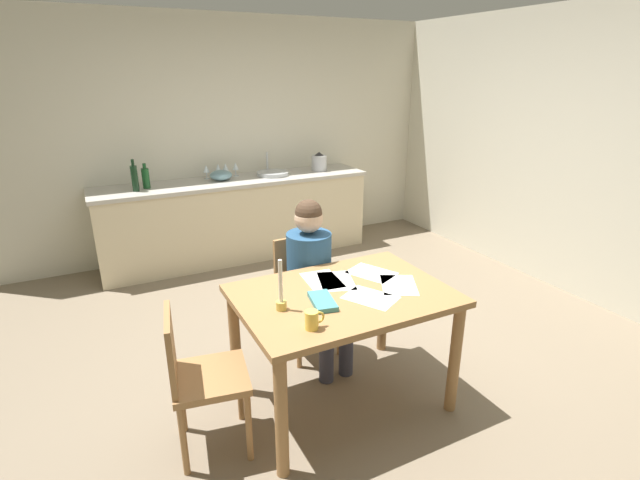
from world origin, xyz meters
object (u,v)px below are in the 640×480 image
(mixing_bowl, at_px, (221,175))
(stovetop_kettle, at_px, (319,162))
(chair_at_table, at_px, (304,289))
(chair_side_empty, at_px, (198,375))
(wine_glass_near_sink, at_px, (235,166))
(person_seated, at_px, (314,272))
(wine_glass_back_right, at_px, (206,169))
(wine_glass_by_kettle, at_px, (225,167))
(wine_glass_back_left, at_px, (218,168))
(bottle_oil, at_px, (135,178))
(bottle_vinegar, at_px, (146,178))
(coffee_mug, at_px, (312,320))
(candlestick, at_px, (281,296))
(sink_unit, at_px, (273,173))
(book_magazine, at_px, (323,301))
(dining_table, at_px, (343,309))

(mixing_bowl, relative_size, stovetop_kettle, 1.08)
(chair_at_table, bearing_deg, chair_side_empty, -143.94)
(mixing_bowl, xyz_separation_m, wine_glass_near_sink, (0.21, 0.13, 0.05))
(person_seated, distance_m, wine_glass_back_right, 2.39)
(wine_glass_by_kettle, height_order, wine_glass_back_left, same)
(bottle_oil, distance_m, wine_glass_back_left, 0.93)
(mixing_bowl, height_order, wine_glass_back_right, wine_glass_back_right)
(person_seated, xyz_separation_m, bottle_vinegar, (-0.79, 2.21, 0.33))
(coffee_mug, height_order, candlestick, candlestick)
(chair_at_table, distance_m, stovetop_kettle, 2.43)
(chair_side_empty, bearing_deg, wine_glass_back_left, 71.92)
(sink_unit, xyz_separation_m, wine_glass_back_left, (-0.58, 0.15, 0.09))
(wine_glass_by_kettle, bearing_deg, candlestick, -100.66)
(candlestick, distance_m, book_magazine, 0.25)
(dining_table, bearing_deg, wine_glass_back_left, 88.88)
(chair_side_empty, xyz_separation_m, coffee_mug, (0.55, -0.29, 0.34))
(dining_table, xyz_separation_m, wine_glass_by_kettle, (0.14, 2.90, 0.35))
(book_magazine, height_order, stovetop_kettle, stovetop_kettle)
(sink_unit, relative_size, wine_glass_back_right, 2.34)
(bottle_oil, xyz_separation_m, bottle_vinegar, (0.11, 0.08, -0.03))
(candlestick, distance_m, wine_glass_near_sink, 3.01)
(chair_at_table, bearing_deg, coffee_mug, -112.63)
(coffee_mug, relative_size, bottle_oil, 0.35)
(wine_glass_back_left, bearing_deg, chair_side_empty, -108.08)
(chair_side_empty, height_order, sink_unit, sink_unit)
(chair_side_empty, height_order, candlestick, candlestick)
(person_seated, xyz_separation_m, sink_unit, (0.57, 2.22, 0.24))
(person_seated, relative_size, wine_glass_near_sink, 7.76)
(bottle_vinegar, xyz_separation_m, wine_glass_by_kettle, (0.87, 0.15, 0.00))
(stovetop_kettle, relative_size, wine_glass_by_kettle, 1.43)
(wine_glass_by_kettle, height_order, wine_glass_back_right, same)
(candlestick, height_order, bottle_vinegar, bottle_vinegar)
(stovetop_kettle, distance_m, wine_glass_by_kettle, 1.10)
(dining_table, distance_m, wine_glass_by_kettle, 2.93)
(bottle_oil, height_order, stovetop_kettle, bottle_oil)
(chair_side_empty, xyz_separation_m, wine_glass_by_kettle, (1.03, 2.91, 0.53))
(chair_side_empty, relative_size, stovetop_kettle, 3.92)
(book_magazine, xyz_separation_m, wine_glass_near_sink, (0.43, 2.97, 0.22))
(book_magazine, xyz_separation_m, wine_glass_back_right, (0.10, 2.97, 0.22))
(dining_table, height_order, bottle_vinegar, bottle_vinegar)
(chair_at_table, bearing_deg, wine_glass_back_left, 90.11)
(bottle_vinegar, distance_m, mixing_bowl, 0.78)
(book_magazine, bearing_deg, dining_table, 33.10)
(bottle_oil, bearing_deg, mixing_bowl, 7.01)
(person_seated, distance_m, chair_side_empty, 1.12)
(coffee_mug, xyz_separation_m, wine_glass_near_sink, (0.60, 3.19, 0.19))
(bottle_oil, bearing_deg, wine_glass_near_sink, 12.35)
(bottle_oil, xyz_separation_m, wine_glass_near_sink, (1.09, 0.24, -0.03))
(book_magazine, bearing_deg, mixing_bowl, 97.05)
(bottle_vinegar, bearing_deg, wine_glass_back_right, 13.37)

